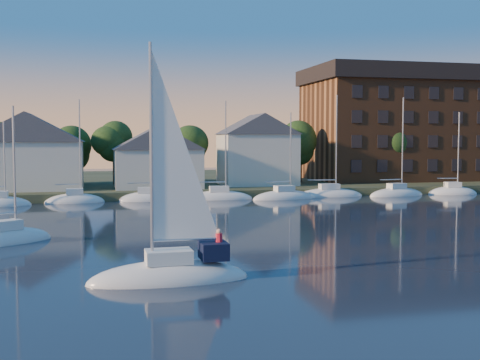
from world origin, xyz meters
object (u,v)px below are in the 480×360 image
object	(u,v)px
clubhouse_west	(29,150)
clubhouse_east	(257,149)
hero_sailboat	(172,270)
condo_block	(406,124)
clubhouse_centre	(158,156)
drifting_sailboat_left	(7,242)

from	to	relation	value
clubhouse_west	clubhouse_east	size ratio (longest dim) A/B	1.30
clubhouse_east	hero_sailboat	size ratio (longest dim) A/B	0.79
clubhouse_east	condo_block	size ratio (longest dim) A/B	0.34
clubhouse_centre	condo_block	size ratio (longest dim) A/B	0.37
clubhouse_west	clubhouse_east	xyz separation A→B (m)	(30.00, 1.00, 0.07)
clubhouse_east	drifting_sailboat_left	size ratio (longest dim) A/B	0.97
hero_sailboat	drifting_sailboat_left	distance (m)	17.16
condo_block	drifting_sailboat_left	distance (m)	69.13
clubhouse_west	clubhouse_centre	world-z (taller)	clubhouse_west
hero_sailboat	clubhouse_centre	bearing A→B (deg)	-95.94
clubhouse_centre	hero_sailboat	distance (m)	48.46
condo_block	drifting_sailboat_left	world-z (taller)	condo_block
clubhouse_east	drifting_sailboat_left	xyz separation A→B (m)	(-28.03, -36.06, -5.90)
clubhouse_west	clubhouse_centre	xyz separation A→B (m)	(16.00, -1.00, -0.80)
hero_sailboat	condo_block	bearing A→B (deg)	-129.26
condo_block	drifting_sailboat_left	bearing A→B (deg)	-142.14
condo_block	hero_sailboat	size ratio (longest dim) A/B	2.33
clubhouse_east	condo_block	xyz separation A→B (m)	(26.00, 5.95, 3.79)
clubhouse_centre	drifting_sailboat_left	distance (m)	37.18
clubhouse_west	clubhouse_centre	distance (m)	16.05
clubhouse_west	clubhouse_east	world-z (taller)	clubhouse_east
clubhouse_centre	condo_block	distance (m)	41.05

